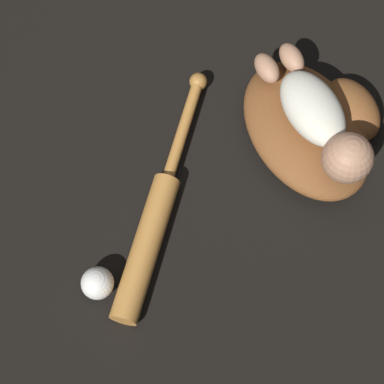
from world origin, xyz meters
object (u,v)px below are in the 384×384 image
object	(u,v)px
baseball_bat	(155,220)
baseball	(97,283)
baseball_glove	(313,126)
baby_figure	(321,120)

from	to	relation	value
baseball_bat	baseball	world-z (taller)	baseball
baseball_glove	baby_figure	size ratio (longest dim) A/B	1.21
baseball	baseball_glove	bearing A→B (deg)	78.68
baby_figure	baseball	bearing A→B (deg)	-104.28
baseball_glove	baseball_bat	distance (m)	0.42
baby_figure	baseball_bat	size ratio (longest dim) A/B	0.65
baby_figure	baseball_glove	bearing A→B (deg)	126.17
baseball_glove	baseball	world-z (taller)	baseball_glove
baseball_glove	baby_figure	world-z (taller)	baby_figure
baseball_glove	baby_figure	distance (m)	0.10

